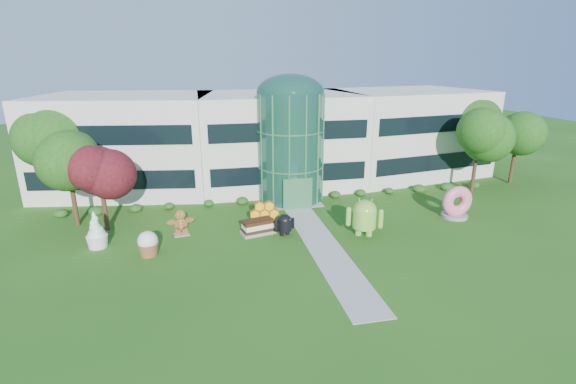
{
  "coord_description": "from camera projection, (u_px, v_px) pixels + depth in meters",
  "views": [
    {
      "loc": [
        -8.11,
        -24.66,
        12.68
      ],
      "look_at": [
        -1.5,
        6.0,
        2.6
      ],
      "focal_mm": 26.0,
      "sensor_mm": 36.0,
      "label": 1
    }
  ],
  "objects": [
    {
      "name": "android_green",
      "position": [
        365.0,
        215.0,
        30.85
      ],
      "size": [
        3.38,
        2.91,
        3.23
      ],
      "primitive_type": null,
      "rotation": [
        0.0,
        0.0,
        -0.43
      ],
      "color": "#78BC3C",
      "rests_on": "ground"
    },
    {
      "name": "trees_backdrop",
      "position": [
        288.0,
        153.0,
        39.27
      ],
      "size": [
        52.0,
        8.0,
        8.4
      ],
      "primitive_type": null,
      "color": "#1E4711",
      "rests_on": "ground"
    },
    {
      "name": "ground",
      "position": [
        328.0,
        253.0,
        28.46
      ],
      "size": [
        140.0,
        140.0,
        0.0
      ],
      "primitive_type": "plane",
      "color": "#215114",
      "rests_on": "ground"
    },
    {
      "name": "donut",
      "position": [
        456.0,
        201.0,
        34.51
      ],
      "size": [
        2.67,
        1.29,
        2.77
      ],
      "primitive_type": null,
      "rotation": [
        0.0,
        0.0,
        -0.0
      ],
      "color": "#E65773",
      "rests_on": "ground"
    },
    {
      "name": "tree_red",
      "position": [
        103.0,
        193.0,
        31.41
      ],
      "size": [
        4.0,
        4.0,
        6.0
      ],
      "primitive_type": null,
      "color": "#3F0C14",
      "rests_on": "ground"
    },
    {
      "name": "walkway",
      "position": [
        320.0,
        241.0,
        30.31
      ],
      "size": [
        2.4,
        20.0,
        0.04
      ],
      "primitive_type": "cube",
      "color": "#9E9E93",
      "rests_on": "ground"
    },
    {
      "name": "ice_cream_sandwich",
      "position": [
        258.0,
        227.0,
        31.46
      ],
      "size": [
        2.73,
        1.82,
        1.12
      ],
      "primitive_type": null,
      "rotation": [
        0.0,
        0.0,
        0.24
      ],
      "color": "black",
      "rests_on": "ground"
    },
    {
      "name": "atrium",
      "position": [
        290.0,
        147.0,
        38.13
      ],
      "size": [
        6.0,
        6.0,
        9.8
      ],
      "primitive_type": "cylinder",
      "color": "#194738",
      "rests_on": "ground"
    },
    {
      "name": "android_black",
      "position": [
        285.0,
        223.0,
        31.08
      ],
      "size": [
        1.94,
        1.55,
        1.93
      ],
      "primitive_type": null,
      "rotation": [
        0.0,
        0.0,
        0.27
      ],
      "color": "black",
      "rests_on": "ground"
    },
    {
      "name": "froyo",
      "position": [
        96.0,
        230.0,
        28.96
      ],
      "size": [
        1.58,
        1.58,
        2.65
      ],
      "primitive_type": null,
      "rotation": [
        0.0,
        0.0,
        -0.03
      ],
      "color": "white",
      "rests_on": "ground"
    },
    {
      "name": "building",
      "position": [
        278.0,
        138.0,
        43.79
      ],
      "size": [
        46.0,
        15.0,
        9.3
      ],
      "primitive_type": null,
      "color": "beige",
      "rests_on": "ground"
    },
    {
      "name": "cupcake",
      "position": [
        148.0,
        243.0,
        27.9
      ],
      "size": [
        1.47,
        1.47,
        1.73
      ],
      "primitive_type": null,
      "rotation": [
        0.0,
        0.0,
        0.02
      ],
      "color": "white",
      "rests_on": "ground"
    },
    {
      "name": "gingerbread",
      "position": [
        181.0,
        222.0,
        31.06
      ],
      "size": [
        2.32,
        1.19,
        2.04
      ],
      "primitive_type": null,
      "rotation": [
        0.0,
        0.0,
        0.16
      ],
      "color": "brown",
      "rests_on": "ground"
    },
    {
      "name": "honeycomb",
      "position": [
        265.0,
        215.0,
        32.75
      ],
      "size": [
        2.51,
        1.09,
        1.91
      ],
      "primitive_type": null,
      "rotation": [
        0.0,
        0.0,
        -0.09
      ],
      "color": "yellow",
      "rests_on": "ground"
    }
  ]
}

